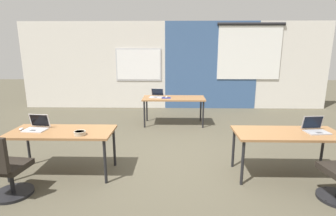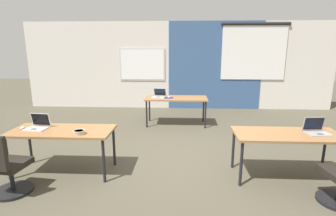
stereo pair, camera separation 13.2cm
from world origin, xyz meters
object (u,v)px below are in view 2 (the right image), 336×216
Objects in this scene: laptop_near_left_end at (38,125)px; chair_near_left_end at (6,170)px; mouse_far_left at (169,97)px; laptop_far_left at (159,95)px; desk_near_right at (287,137)px; mouse_near_left_end at (23,128)px; snack_bowl at (79,132)px; desk_far_center at (176,100)px; laptop_near_right_end at (317,130)px; desk_near_left at (62,133)px.

chair_near_left_end is (-0.06, -0.76, -0.39)m from laptop_near_left_end.
laptop_far_left is at bearing 160.64° from mouse_far_left.
desk_near_right is 4.15m from mouse_near_left_end.
snack_bowl is at bearing -11.67° from laptop_near_left_end.
snack_bowl is (-1.39, -3.00, 0.10)m from desk_far_center.
desk_far_center is 4.23× the size of laptop_far_left.
laptop_near_left_end is 0.24m from mouse_near_left_end.
mouse_near_left_end is (-1.95, -2.82, -0.03)m from laptop_far_left.
snack_bowl is (-1.20, -2.94, 0.01)m from mouse_far_left.
laptop_far_left is at bearing 126.97° from laptop_near_right_end.
laptop_near_right_end is at bearing 0.52° from desk_near_left.
desk_near_right is (3.50, 0.00, 0.00)m from desk_near_left.
laptop_near_left_end is at bearing -128.24° from desk_far_center.
laptop_far_left is 3.54× the size of mouse_near_left_end.
mouse_far_left is 4.03m from chair_near_left_end.
desk_far_center is 3.31m from snack_bowl.
laptop_far_left reaches higher than mouse_near_left_end.
mouse_far_left reaches higher than desk_near_left.
mouse_near_left_end is at bearing 178.11° from desk_near_left.
chair_near_left_end reaches higher than mouse_far_left.
laptop_near_left_end is 0.81m from snack_bowl.
desk_near_left is 3.94m from laptop_near_right_end.
mouse_near_left_end is at bearing -166.89° from laptop_near_left_end.
mouse_near_left_end is (-4.15, 0.02, 0.08)m from desk_near_right.
desk_near_left is at bearing -117.00° from chair_near_left_end.
laptop_near_left_end reaches higher than desk_near_right.
laptop_far_left is (-2.63, 2.80, -0.00)m from laptop_near_right_end.
desk_near_left is 15.34× the size of mouse_far_left.
desk_near_left is at bearing -119.60° from mouse_far_left.
mouse_far_left reaches higher than desk_far_center.
mouse_far_left is (-2.37, 2.71, -0.03)m from laptop_near_right_end.
desk_near_left is 1.00× the size of desk_far_center.
laptop_near_left_end reaches higher than chair_near_left_end.
desk_near_left is at bearing 180.00° from desk_near_right.
laptop_near_left_end is (-1.98, -2.70, 0.03)m from mouse_far_left.
desk_near_left is at bearing -1.89° from mouse_near_left_end.
laptop_near_left_end is at bearing -126.26° from mouse_far_left.
desk_near_right is 14.99× the size of mouse_near_left_end.
laptop_far_left is 3.63× the size of mouse_far_left.
chair_near_left_end is at bearing -122.34° from desk_far_center.
desk_near_right is 1.74× the size of chair_near_left_end.
desk_near_left is 0.43m from laptop_near_left_end.
desk_near_left is 4.47× the size of laptop_near_left_end.
mouse_near_left_end is 1.03m from snack_bowl.
laptop_near_left_end is at bearing 173.55° from laptop_near_right_end.
laptop_near_right_end is (0.43, 0.04, 0.11)m from desk_near_right.
mouse_near_left_end is 0.60× the size of snack_bowl.
laptop_near_left_end is (-3.92, 0.05, 0.11)m from desk_near_right.
laptop_far_left reaches higher than desk_near_left.
laptop_near_right_end reaches higher than mouse_near_left_end.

